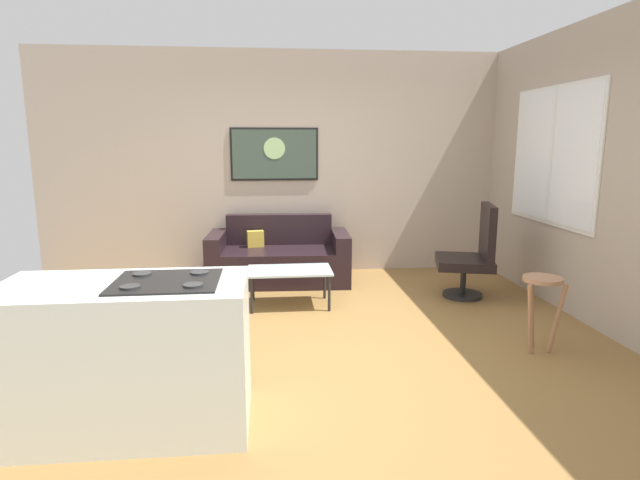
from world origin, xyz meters
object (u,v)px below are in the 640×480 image
object	(u,v)px
armchair	(473,254)
bar_stool	(541,295)
coffee_table	(290,273)
wall_painting	(274,154)
couch	(279,259)

from	to	relation	value
armchair	bar_stool	bearing A→B (deg)	-91.22
coffee_table	bar_stool	xyz separation A→B (m)	(1.96, -1.39, 0.12)
coffee_table	armchair	bearing A→B (deg)	2.98
coffee_table	wall_painting	xyz separation A→B (m)	(-0.12, 1.44, 1.17)
bar_stool	wall_painting	xyz separation A→B (m)	(-2.08, 2.82, 1.05)
armchair	coffee_table	bearing A→B (deg)	-177.02
couch	bar_stool	size ratio (longest dim) A/B	2.74
couch	bar_stool	world-z (taller)	couch
bar_stool	wall_painting	distance (m)	3.66
armchair	bar_stool	xyz separation A→B (m)	(-0.03, -1.49, -0.01)
couch	wall_painting	distance (m)	1.33
armchair	wall_painting	distance (m)	2.71
armchair	wall_painting	xyz separation A→B (m)	(-2.11, 1.33, 1.04)
wall_painting	couch	bearing A→B (deg)	-86.59
bar_stool	armchair	bearing A→B (deg)	88.78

